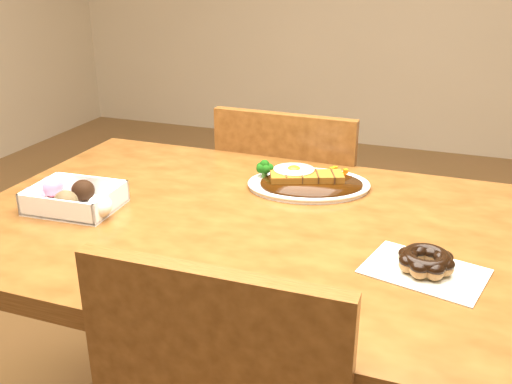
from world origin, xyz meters
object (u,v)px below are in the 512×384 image
(table, at_px, (252,261))
(katsu_curry_plate, at_px, (307,182))
(chair_far, at_px, (295,227))
(pon_de_ring, at_px, (426,262))
(donut_box, at_px, (72,197))

(table, distance_m, katsu_curry_plate, 0.25)
(chair_far, height_order, pon_de_ring, chair_far)
(table, bearing_deg, katsu_curry_plate, 74.49)
(chair_far, relative_size, katsu_curry_plate, 2.64)
(table, height_order, donut_box, donut_box)
(table, distance_m, donut_box, 0.41)
(donut_box, height_order, pon_de_ring, donut_box)
(katsu_curry_plate, relative_size, donut_box, 1.52)
(katsu_curry_plate, distance_m, pon_de_ring, 0.43)
(donut_box, bearing_deg, table, 11.67)
(table, relative_size, donut_box, 5.53)
(donut_box, bearing_deg, katsu_curry_plate, 33.34)
(chair_far, distance_m, pon_de_ring, 0.81)
(chair_far, relative_size, donut_box, 4.01)
(table, height_order, pon_de_ring, pon_de_ring)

